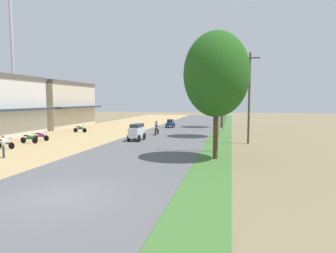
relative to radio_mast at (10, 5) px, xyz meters
name	(u,v)px	position (x,y,z in m)	size (l,w,h in m)	color
ground_plane	(62,198)	(24.69, -26.87, -17.84)	(180.00, 180.00, 0.00)	#7A6B4C
road_strip	(62,197)	(24.69, -26.87, -17.80)	(9.00, 140.00, 0.08)	#565659
median_strip	(199,209)	(30.39, -26.87, -17.81)	(2.40, 140.00, 0.06)	#3D6B2D
shophouse_mid	(55,105)	(4.71, 2.91, -14.38)	(8.89, 12.19, 6.90)	beige
radio_mast	(10,5)	(0.00, 0.00, 0.00)	(1.10, 1.10, 29.00)	#B2B2B7
parked_motorbike_second	(5,143)	(13.18, -16.95, -17.29)	(1.80, 0.54, 0.94)	black
parked_motorbike_third	(29,138)	(13.05, -13.84, -17.29)	(1.80, 0.54, 0.94)	black
parked_motorbike_fourth	(41,136)	(13.00, -12.05, -17.29)	(1.80, 0.54, 0.94)	black
parked_motorbike_fifth	(80,129)	(12.95, -4.25, -17.29)	(1.80, 0.54, 0.94)	black
pedestrian_on_shoulder	(3,145)	(15.95, -20.24, -16.88)	(0.42, 0.42, 1.62)	#33333D
median_tree_nearest	(216,74)	(30.47, -17.36, -12.03)	(4.46, 4.46, 8.65)	#4C351E
median_tree_second	(219,74)	(30.11, -5.23, -10.90)	(4.01, 4.01, 9.31)	#4C351E
median_tree_third	(222,73)	(30.10, 6.41, -9.77)	(3.75, 3.75, 10.40)	#4C351E
streetlamp_near	(218,98)	(30.49, -14.60, -13.60)	(3.16, 0.20, 7.20)	gray
streetlamp_mid	(224,97)	(30.49, 1.20, -13.36)	(3.16, 0.20, 7.65)	gray
streetlamp_far	(225,99)	(30.49, 10.80, -13.58)	(3.16, 0.20, 7.24)	gray
streetlamp_farthest	(226,98)	(30.49, 21.37, -13.27)	(3.16, 0.20, 7.83)	gray
utility_pole_near	(249,97)	(33.11, -9.16, -13.41)	(1.80, 0.20, 8.48)	brown
car_van_white	(137,131)	(22.31, -9.94, -16.82)	(1.19, 2.41, 1.67)	silver
car_hatchback_blue	(170,123)	(22.72, 4.51, -17.10)	(1.04, 2.00, 1.23)	navy
motorbike_ahead_second	(157,128)	(23.01, -4.72, -16.99)	(0.54, 1.80, 1.66)	black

